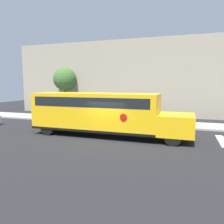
{
  "coord_description": "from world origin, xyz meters",
  "views": [
    {
      "loc": [
        4.8,
        -13.2,
        3.64
      ],
      "look_at": [
        -0.15,
        1.42,
        1.65
      ],
      "focal_mm": 35.0,
      "sensor_mm": 36.0,
      "label": 1
    }
  ],
  "objects": [
    {
      "name": "tree_near_sidewalk",
      "position": [
        -9.17,
        10.23,
        4.19
      ],
      "size": [
        2.77,
        2.77,
        5.62
      ],
      "color": "brown",
      "rests_on": "ground"
    },
    {
      "name": "school_bus",
      "position": [
        -0.75,
        0.92,
        1.71
      ],
      "size": [
        11.07,
        2.57,
        2.99
      ],
      "color": "yellow",
      "rests_on": "ground"
    },
    {
      "name": "building_backdrop",
      "position": [
        0.0,
        13.0,
        4.3
      ],
      "size": [
        32.0,
        4.0,
        8.61
      ],
      "color": "#9E937F",
      "rests_on": "ground"
    },
    {
      "name": "sidewalk_strip",
      "position": [
        0.0,
        6.5,
        0.07
      ],
      "size": [
        44.0,
        3.0,
        0.15
      ],
      "color": "#9E9E99",
      "rests_on": "ground"
    },
    {
      "name": "ground_plane",
      "position": [
        0.0,
        0.0,
        0.0
      ],
      "size": [
        60.0,
        60.0,
        0.0
      ],
      "primitive_type": "plane",
      "color": "black"
    }
  ]
}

